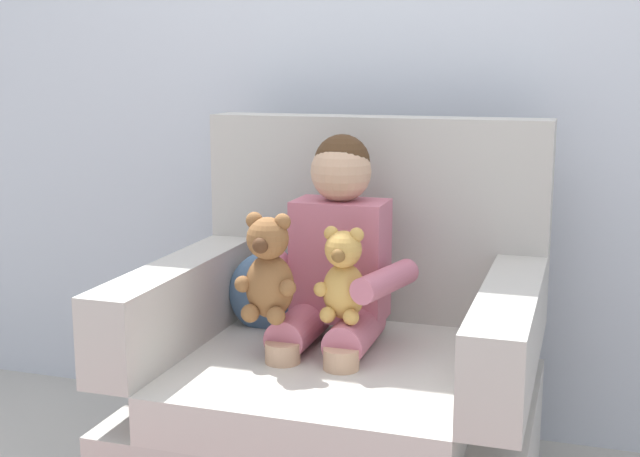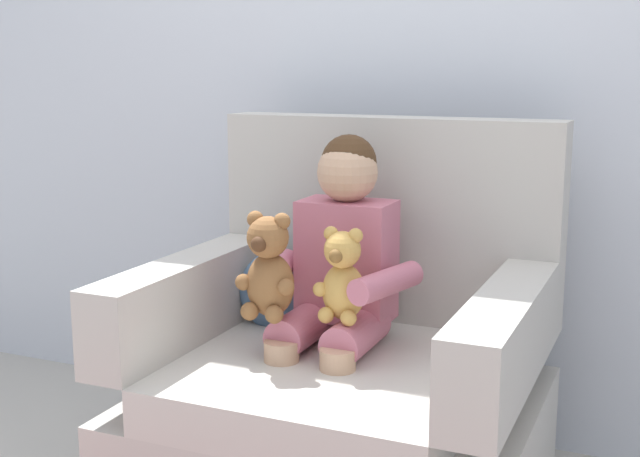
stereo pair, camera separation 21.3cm
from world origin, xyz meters
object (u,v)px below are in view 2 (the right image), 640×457
Objects in this scene: plush_honey at (343,278)px; throw_pillow at (282,292)px; armchair at (347,389)px; seated_child at (338,270)px; plush_brown at (269,269)px.

plush_honey is 0.96× the size of throw_pillow.
throw_pillow is (-0.26, 0.12, 0.22)m from armchair.
armchair is 0.34m from seated_child.
throw_pillow is (-0.22, 0.10, -0.11)m from seated_child.
plush_brown is 0.32m from throw_pillow.
armchair is 0.36m from plush_honey.
armchair is at bearing 58.51° from plush_brown.
plush_honey is at bearing 31.71° from plush_brown.
seated_child reaches higher than plush_honey.
seated_child is 0.22m from plush_brown.
seated_child is (-0.04, 0.02, 0.33)m from armchair.
armchair reaches higher than seated_child.
seated_child is 3.17× the size of throw_pillow.
plush_brown is at bearing -161.29° from plush_honey.
armchair is 4.31× the size of plush_honey.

